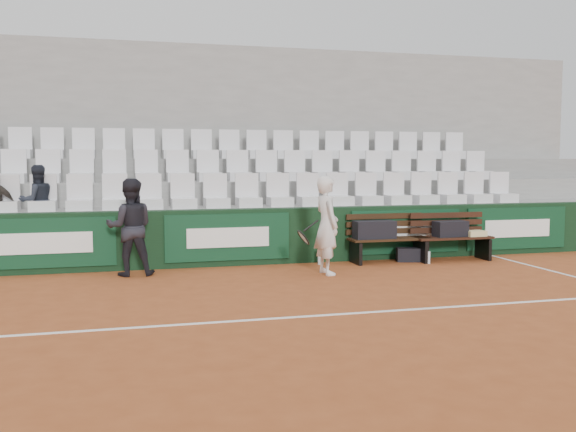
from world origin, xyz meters
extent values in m
plane|color=#A04C24|center=(0.00, 0.00, 0.00)|extent=(80.00, 80.00, 0.00)
cube|color=white|center=(0.00, 0.00, 0.00)|extent=(18.00, 0.06, 0.01)
cube|color=black|center=(0.00, 4.00, 0.50)|extent=(18.00, 0.30, 1.00)
cube|color=#0C381E|center=(-3.20, 3.83, 0.52)|extent=(2.20, 0.04, 0.82)
cube|color=#0C381E|center=(-0.20, 3.83, 0.52)|extent=(2.20, 0.04, 0.82)
cube|color=#0C381E|center=(3.20, 3.83, 0.52)|extent=(2.20, 0.04, 0.82)
cube|color=#0C381E|center=(5.60, 3.83, 0.52)|extent=(2.20, 0.04, 0.82)
cube|color=#999996|center=(0.00, 4.62, 0.50)|extent=(18.00, 0.95, 1.00)
cube|color=gray|center=(0.00, 5.58, 0.72)|extent=(18.00, 0.95, 1.45)
cube|color=gray|center=(0.00, 6.53, 0.95)|extent=(18.00, 0.95, 1.90)
cube|color=gray|center=(0.00, 7.15, 2.20)|extent=(18.00, 0.30, 4.40)
cube|color=silver|center=(0.00, 4.45, 1.31)|extent=(11.90, 0.44, 0.63)
cube|color=silver|center=(0.00, 5.40, 1.77)|extent=(11.90, 0.44, 0.63)
cube|color=silver|center=(0.00, 6.35, 2.21)|extent=(11.90, 0.44, 0.63)
cube|color=#311D0E|center=(2.73, 3.54, 0.23)|extent=(1.50, 0.56, 0.45)
cube|color=#32180F|center=(3.96, 3.43, 0.23)|extent=(1.50, 0.56, 0.45)
cube|color=black|center=(2.44, 3.54, 0.61)|extent=(0.75, 0.33, 0.32)
cube|color=black|center=(3.92, 3.45, 0.59)|extent=(0.64, 0.33, 0.29)
cube|color=beige|center=(4.40, 3.39, 0.50)|extent=(0.38, 0.29, 0.10)
cube|color=black|center=(3.11, 3.54, 0.13)|extent=(0.47, 0.35, 0.25)
cylinder|color=silver|center=(1.43, 3.64, 0.14)|extent=(0.08, 0.08, 0.28)
cylinder|color=silver|center=(3.36, 3.20, 0.11)|extent=(0.06, 0.06, 0.22)
imported|color=silver|center=(1.24, 2.68, 0.81)|extent=(0.44, 0.63, 1.62)
torus|color=black|center=(0.84, 2.68, 0.62)|extent=(0.19, 0.30, 0.26)
cylinder|color=black|center=(0.97, 2.68, 0.81)|extent=(0.26, 0.03, 0.20)
imported|color=black|center=(-1.87, 3.39, 0.79)|extent=(0.79, 0.62, 1.58)
imported|color=#1E222D|center=(-3.40, 4.50, 1.62)|extent=(0.74, 0.67, 1.24)
camera|label=1|loc=(-2.07, -7.23, 1.87)|focal=40.00mm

